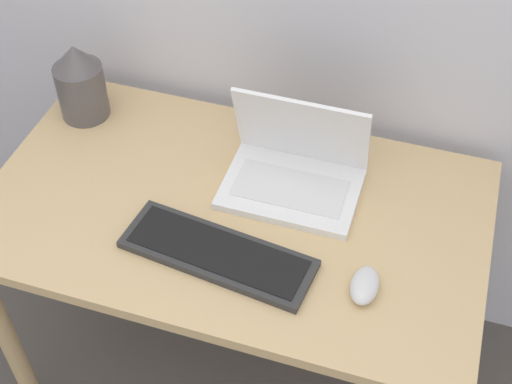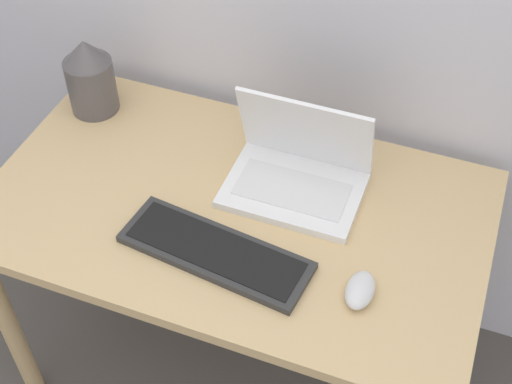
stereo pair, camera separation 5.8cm
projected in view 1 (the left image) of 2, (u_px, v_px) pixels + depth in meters
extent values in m
cube|color=tan|center=(233.00, 211.00, 1.68)|extent=(1.18, 0.69, 0.03)
cylinder|color=tan|center=(6.00, 335.00, 1.85)|extent=(0.05, 0.05, 0.67)
cylinder|color=tan|center=(105.00, 183.00, 2.24)|extent=(0.05, 0.05, 0.67)
cylinder|color=tan|center=(448.00, 265.00, 2.01)|extent=(0.05, 0.05, 0.67)
cube|color=white|center=(291.00, 188.00, 1.70)|extent=(0.32, 0.23, 0.02)
cube|color=silver|center=(290.00, 188.00, 1.68)|extent=(0.26, 0.13, 0.00)
cube|color=white|center=(302.00, 130.00, 1.66)|extent=(0.32, 0.08, 0.22)
cube|color=black|center=(303.00, 126.00, 1.67)|extent=(0.28, 0.06, 0.19)
cube|color=#2D2D2D|center=(218.00, 254.00, 1.56)|extent=(0.44, 0.19, 0.02)
cube|color=black|center=(218.00, 251.00, 1.55)|extent=(0.41, 0.16, 0.00)
ellipsoid|color=silver|center=(365.00, 285.00, 1.49)|extent=(0.06, 0.10, 0.04)
cylinder|color=#514C4C|center=(82.00, 91.00, 1.85)|extent=(0.13, 0.13, 0.15)
cone|color=#514C4C|center=(74.00, 57.00, 1.78)|extent=(0.12, 0.12, 0.06)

